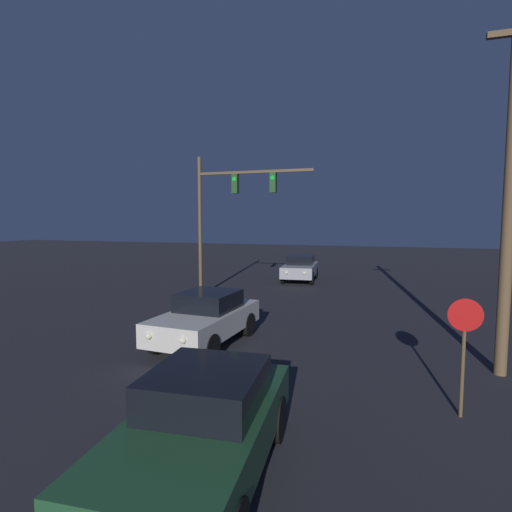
# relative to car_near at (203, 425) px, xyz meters

# --- Properties ---
(car_near) EXTENTS (2.13, 4.30, 1.56)m
(car_near) POSITION_rel_car_near_xyz_m (0.00, 0.00, 0.00)
(car_near) COLOR #1E4728
(car_near) RESTS_ON ground_plane
(car_mid) EXTENTS (2.10, 4.29, 1.56)m
(car_mid) POSITION_rel_car_near_xyz_m (-2.63, 5.75, 0.00)
(car_mid) COLOR beige
(car_mid) RESTS_ON ground_plane
(car_far) EXTENTS (2.14, 4.31, 1.56)m
(car_far) POSITION_rel_car_near_xyz_m (-2.48, 18.90, 0.00)
(car_far) COLOR #99999E
(car_far) RESTS_ON ground_plane
(traffic_signal_mast) EXTENTS (5.63, 0.30, 6.73)m
(traffic_signal_mast) POSITION_rel_car_near_xyz_m (-4.79, 12.73, 3.69)
(traffic_signal_mast) COLOR brown
(traffic_signal_mast) RESTS_ON ground_plane
(stop_sign) EXTENTS (0.61, 0.07, 2.27)m
(stop_sign) POSITION_rel_car_near_xyz_m (3.85, 3.15, 0.75)
(stop_sign) COLOR brown
(stop_sign) RESTS_ON ground_plane
(utility_pole) EXTENTS (1.28, 0.28, 8.79)m
(utility_pole) POSITION_rel_car_near_xyz_m (5.13, 5.75, 3.71)
(utility_pole) COLOR brown
(utility_pole) RESTS_ON ground_plane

